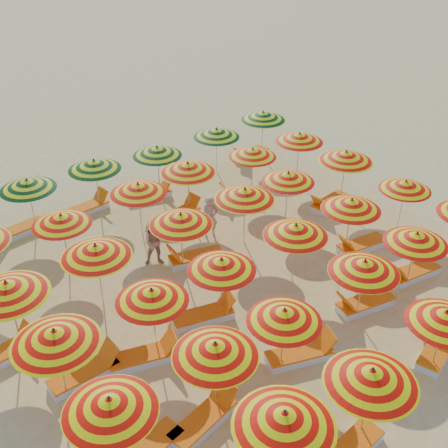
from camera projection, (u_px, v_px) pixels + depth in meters
The scene contains 51 objects.
ground at pixel (234, 275), 17.19m from camera, with size 120.00×120.00×0.00m, color #F2D16B.
umbrella_1 at pixel (284, 419), 10.37m from camera, with size 2.44×2.44×2.12m.
umbrella_2 at pixel (372, 376), 11.30m from camera, with size 2.26×2.26×2.09m.
umbrella_3 at pixel (445, 317), 13.02m from camera, with size 2.40×2.40×1.92m.
umbrella_6 at pixel (110, 405), 10.75m from camera, with size 2.21×2.21×2.03m.
umbrella_7 at pixel (215, 350), 11.99m from camera, with size 2.13×2.13×2.04m.
umbrella_8 at pixel (284, 315), 13.09m from camera, with size 2.02×2.02×1.91m.
umbrella_9 at pixel (364, 267), 14.58m from camera, with size 2.50×2.50×2.01m.
umbrella_10 at pixel (416, 238), 15.83m from camera, with size 2.31×2.31×1.94m.
umbrella_12 at pixel (55, 337), 12.20m from camera, with size 2.45×2.45×2.13m.
umbrella_13 at pixel (152, 295), 13.68m from camera, with size 2.07×2.07×1.94m.
umbrella_14 at pixel (221, 264), 14.73m from camera, with size 1.90×1.90×1.96m.
umbrella_15 at pixel (296, 230), 16.06m from camera, with size 2.47×2.47×2.02m.
umbrella_16 at pixel (351, 204), 17.36m from camera, with size 2.03×2.03×1.99m.
umbrella_17 at pixel (405, 185), 18.69m from camera, with size 1.87×1.87×1.84m.
umbrella_18 at pixel (7, 289), 13.60m from camera, with size 2.68×2.68×2.16m.
umbrella_19 at pixel (96, 251), 15.09m from camera, with size 2.46×2.46×2.07m.
umbrella_20 at pixel (181, 219), 16.54m from camera, with size 2.27×2.27×2.04m.
umbrella_21 at pixel (245, 194), 17.77m from camera, with size 2.14×2.14×2.08m.
umbrella_22 at pixel (288, 177), 19.04m from camera, with size 1.92×1.92×1.93m.
umbrella_23 at pixel (346, 156), 20.07m from camera, with size 2.30×2.30×2.11m.
umbrella_25 at pixel (61, 220), 16.74m from camera, with size 2.28×2.28×1.91m.
umbrella_26 at pixel (138, 188), 18.26m from camera, with size 2.39×2.39×1.98m.
umbrella_27 at pixel (188, 168), 19.35m from camera, with size 2.37×2.37×2.08m.
umbrella_28 at pixel (253, 153), 20.81m from camera, with size 2.31×2.31×1.89m.
umbrella_29 at pixel (299, 137), 21.78m from camera, with size 2.43×2.43×2.00m.
umbrella_31 at pixel (27, 184), 18.51m from camera, with size 2.04×2.04×1.98m.
umbrella_32 at pixel (94, 165), 19.68m from camera, with size 2.36×2.36×2.02m.
umbrella_33 at pixel (157, 151), 20.80m from camera, with size 2.20×2.20×1.95m.
umbrella_34 at pixel (216, 133), 22.26m from camera, with size 2.27×2.27×1.96m.
umbrella_35 at pixel (263, 116), 23.61m from camera, with size 2.01×2.01×2.05m.
lounger_3 at pixel (439, 349), 14.30m from camera, with size 1.83×1.04×0.69m.
lounger_7 at pixel (204, 420), 12.44m from camera, with size 1.81×0.91×0.69m.
lounger_8 at pixel (301, 354), 14.14m from camera, with size 1.83×1.13×0.69m.
lounger_9 at pixel (364, 304), 15.81m from camera, with size 1.82×0.93×0.69m.
lounger_10 at pixel (412, 273), 17.03m from camera, with size 1.80×0.85×0.69m.
lounger_12 at pixel (86, 374), 13.59m from camera, with size 1.74×0.60×0.69m.
lounger_13 at pixel (144, 356), 14.07m from camera, with size 1.83×1.07×0.69m.
lounger_14 at pixel (204, 315), 15.39m from camera, with size 1.82×1.02×0.69m.
lounger_15 at pixel (361, 245), 18.31m from camera, with size 1.80×0.84×0.69m.
lounger_16 at pixel (4, 354), 14.14m from camera, with size 1.79×0.78×0.69m.
lounger_17 at pixel (195, 257), 17.72m from camera, with size 1.83×1.05×0.69m.
lounger_18 at pixel (329, 203), 20.67m from camera, with size 1.79×0.81×0.69m.
lounger_19 at pixel (179, 215), 19.94m from camera, with size 1.79×0.79×0.69m.
lounger_20 at pixel (242, 195), 21.19m from camera, with size 1.83×1.13×0.69m.
lounger_22 at pixel (19, 230), 19.06m from camera, with size 1.79×0.77×0.69m.
lounger_23 at pixel (86, 208), 20.32m from camera, with size 1.78×0.73×0.69m.
lounger_24 at pixel (150, 193), 21.29m from camera, with size 1.83×1.05×0.69m.
lounger_25 at pixel (251, 155), 24.18m from camera, with size 1.81×0.91×0.69m.
beachgoer_a at pixel (210, 217), 18.65m from camera, with size 0.54×0.36×1.49m, color tan.
beachgoer_b at pixel (156, 243), 17.30m from camera, with size 0.76×0.59×1.56m, color tan.
Camera 1 is at (-8.66, -10.70, 10.42)m, focal length 45.00 mm.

